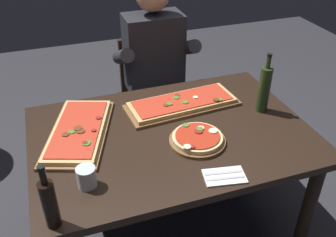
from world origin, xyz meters
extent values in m
plane|color=#2D2D33|center=(0.00, 0.00, 0.00)|extent=(6.40, 6.40, 0.00)
cube|color=black|center=(0.00, 0.00, 0.72)|extent=(1.40, 0.96, 0.04)
cylinder|color=black|center=(0.62, -0.40, 0.35)|extent=(0.07, 0.07, 0.70)
cylinder|color=black|center=(-0.62, 0.40, 0.35)|extent=(0.07, 0.07, 0.70)
cylinder|color=black|center=(0.62, 0.40, 0.35)|extent=(0.07, 0.07, 0.70)
cube|color=brown|center=(0.14, 0.21, 0.75)|extent=(0.65, 0.29, 0.02)
cube|color=tan|center=(0.14, 0.21, 0.77)|extent=(0.61, 0.26, 0.02)
cube|color=red|center=(0.14, 0.21, 0.78)|extent=(0.56, 0.23, 0.01)
cylinder|color=#4C7F2D|center=(0.06, 0.19, 0.78)|extent=(0.03, 0.03, 0.01)
cylinder|color=brown|center=(0.32, 0.15, 0.79)|extent=(0.04, 0.04, 0.01)
cylinder|color=#4C7F2D|center=(0.12, 0.25, 0.78)|extent=(0.03, 0.03, 0.00)
cylinder|color=#4C7F2D|center=(0.15, 0.18, 0.78)|extent=(0.04, 0.04, 0.00)
cylinder|color=beige|center=(0.22, 0.21, 0.78)|extent=(0.03, 0.03, 0.01)
cylinder|color=brown|center=(0.13, 0.27, 0.78)|extent=(0.03, 0.03, 0.00)
cylinder|color=#4C7F2D|center=(0.34, 0.15, 0.78)|extent=(0.03, 0.03, 0.00)
cylinder|color=brown|center=(0.03, 0.19, 0.78)|extent=(0.03, 0.03, 0.00)
cube|color=brown|center=(-0.44, 0.13, 0.75)|extent=(0.45, 0.63, 0.02)
cube|color=#DBB270|center=(-0.44, 0.13, 0.77)|extent=(0.41, 0.59, 0.02)
cube|color=red|center=(-0.44, 0.13, 0.78)|extent=(0.37, 0.54, 0.01)
cylinder|color=brown|center=(-0.45, 0.12, 0.79)|extent=(0.04, 0.04, 0.01)
cylinder|color=#4C7F2D|center=(-0.48, 0.10, 0.78)|extent=(0.03, 0.03, 0.00)
cylinder|color=maroon|center=(-0.33, 0.18, 0.79)|extent=(0.03, 0.03, 0.01)
cylinder|color=brown|center=(-0.51, 0.09, 0.78)|extent=(0.04, 0.04, 0.00)
cylinder|color=maroon|center=(-0.43, -0.01, 0.79)|extent=(0.03, 0.03, 0.01)
cylinder|color=#4C7F2D|center=(-0.43, -0.02, 0.78)|extent=(0.04, 0.04, 0.00)
cylinder|color=brown|center=(-0.44, 0.09, 0.78)|extent=(0.04, 0.04, 0.00)
cylinder|color=maroon|center=(-0.38, 0.08, 0.79)|extent=(0.02, 0.02, 0.01)
cylinder|color=brown|center=(0.09, -0.12, 0.75)|extent=(0.28, 0.28, 0.02)
cylinder|color=#E5C184|center=(0.09, -0.12, 0.77)|extent=(0.25, 0.25, 0.02)
cylinder|color=#B72D19|center=(0.09, -0.12, 0.78)|extent=(0.22, 0.22, 0.01)
cylinder|color=beige|center=(0.13, -0.08, 0.78)|extent=(0.04, 0.04, 0.01)
cylinder|color=maroon|center=(0.03, -0.20, 0.79)|extent=(0.03, 0.03, 0.01)
cylinder|color=#4C7F2D|center=(0.12, -0.08, 0.79)|extent=(0.03, 0.03, 0.01)
cylinder|color=beige|center=(0.18, -0.12, 0.78)|extent=(0.04, 0.04, 0.00)
cylinder|color=maroon|center=(0.11, -0.10, 0.78)|extent=(0.04, 0.04, 0.01)
cylinder|color=#4C7F2D|center=(0.07, -0.03, 0.78)|extent=(0.03, 0.03, 0.00)
cylinder|color=beige|center=(0.01, -0.20, 0.79)|extent=(0.04, 0.04, 0.01)
cylinder|color=#233819|center=(0.54, 0.04, 0.87)|extent=(0.06, 0.06, 0.26)
cylinder|color=#233819|center=(0.54, 0.04, 1.03)|extent=(0.02, 0.02, 0.07)
cylinder|color=black|center=(0.54, 0.04, 1.07)|extent=(0.03, 0.03, 0.01)
cylinder|color=black|center=(-0.61, -0.42, 0.84)|extent=(0.06, 0.06, 0.20)
cylinder|color=black|center=(-0.61, -0.42, 0.98)|extent=(0.02, 0.02, 0.07)
cylinder|color=black|center=(-0.61, -0.42, 1.02)|extent=(0.03, 0.03, 0.01)
cylinder|color=silver|center=(-0.46, -0.25, 0.79)|extent=(0.08, 0.08, 0.09)
cylinder|color=silver|center=(-0.46, -0.25, 0.76)|extent=(0.07, 0.07, 0.04)
cube|color=white|center=(0.11, -0.39, 0.74)|extent=(0.20, 0.14, 0.01)
cube|color=silver|center=(0.10, -0.41, 0.75)|extent=(0.17, 0.04, 0.00)
cube|color=silver|center=(0.11, -0.37, 0.75)|extent=(0.17, 0.04, 0.00)
cube|color=black|center=(0.15, 0.78, 0.43)|extent=(0.44, 0.44, 0.04)
cube|color=black|center=(0.15, 0.98, 0.66)|extent=(0.40, 0.04, 0.42)
cylinder|color=black|center=(-0.04, 0.59, 0.21)|extent=(0.04, 0.04, 0.41)
cylinder|color=black|center=(0.34, 0.59, 0.21)|extent=(0.04, 0.04, 0.41)
cylinder|color=black|center=(-0.04, 0.97, 0.21)|extent=(0.04, 0.04, 0.41)
cylinder|color=black|center=(0.34, 0.97, 0.21)|extent=(0.04, 0.04, 0.41)
cylinder|color=#23232D|center=(0.05, 0.60, 0.23)|extent=(0.11, 0.11, 0.45)
cylinder|color=#23232D|center=(0.25, 0.60, 0.23)|extent=(0.11, 0.11, 0.45)
cube|color=#23232D|center=(0.15, 0.68, 0.51)|extent=(0.34, 0.40, 0.12)
cube|color=#232328|center=(0.15, 0.78, 0.83)|extent=(0.38, 0.22, 0.52)
cylinder|color=#232328|center=(-0.07, 0.73, 0.86)|extent=(0.09, 0.31, 0.21)
cylinder|color=#232328|center=(0.37, 0.73, 0.86)|extent=(0.09, 0.31, 0.21)
camera|label=1|loc=(-0.52, -1.46, 1.84)|focal=40.03mm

